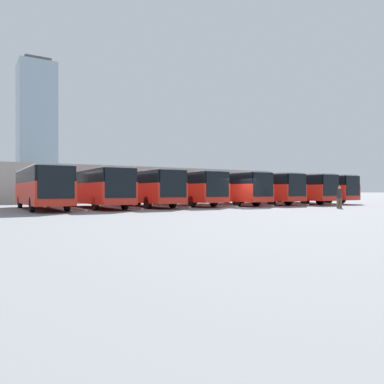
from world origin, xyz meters
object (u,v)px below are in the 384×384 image
(bus_1, at_px, (287,188))
(bus_6, at_px, (96,187))
(bus_4, at_px, (182,187))
(pedestrian, at_px, (339,197))
(bus_7, at_px, (41,186))
(bus_3, at_px, (223,188))
(bus_5, at_px, (142,187))
(bus_2, at_px, (255,188))
(bus_0, at_px, (309,188))

(bus_1, xyz_separation_m, bus_6, (21.69, -0.27, 0.00))
(bus_4, bearing_deg, bus_1, 176.61)
(pedestrian, bearing_deg, bus_7, -151.20)
(bus_4, relative_size, pedestrian, 6.79)
(bus_3, relative_size, bus_5, 1.00)
(bus_5, bearing_deg, bus_7, 4.05)
(bus_3, xyz_separation_m, bus_4, (4.34, -0.75, 0.00))
(bus_2, xyz_separation_m, bus_5, (13.02, -0.30, 0.00))
(bus_2, relative_size, bus_3, 1.00)
(bus_7, bearing_deg, bus_6, -176.98)
(bus_5, bearing_deg, bus_0, -179.21)
(bus_6, bearing_deg, bus_1, 179.95)
(bus_4, xyz_separation_m, bus_5, (4.34, 0.32, 0.00))
(bus_2, distance_m, bus_6, 17.36)
(bus_4, bearing_deg, bus_5, 4.81)
(bus_4, bearing_deg, bus_3, 170.89)
(bus_3, height_order, bus_7, same)
(bus_6, bearing_deg, pedestrian, 148.77)
(bus_2, bearing_deg, bus_0, -177.06)
(bus_0, bearing_deg, bus_6, 1.51)
(bus_0, xyz_separation_m, bus_3, (13.02, 0.48, 0.00))
(bus_2, bearing_deg, pedestrian, 89.73)
(bus_5, bearing_deg, bus_2, 179.35)
(bus_5, xyz_separation_m, pedestrian, (-12.84, 11.03, -0.82))
(bus_1, xyz_separation_m, bus_5, (17.36, -0.60, 0.00))
(bus_2, relative_size, pedestrian, 6.79)
(bus_6, bearing_deg, bus_7, 3.02)
(bus_1, xyz_separation_m, bus_2, (4.34, -0.31, 0.00))
(bus_0, relative_size, bus_2, 1.00)
(bus_2, relative_size, bus_4, 1.00)
(bus_1, height_order, bus_6, same)
(bus_0, height_order, bus_3, same)
(bus_0, xyz_separation_m, bus_6, (26.03, 0.39, 0.00))
(bus_2, height_order, bus_7, same)
(bus_7, distance_m, pedestrian, 23.96)
(bus_6, distance_m, bus_7, 4.34)
(bus_3, height_order, pedestrian, bus_3)
(bus_5, height_order, pedestrian, bus_5)
(bus_2, bearing_deg, bus_5, -0.65)
(bus_7, bearing_deg, bus_1, -179.54)
(bus_6, xyz_separation_m, pedestrian, (-17.18, 10.69, -0.82))
(bus_4, height_order, bus_7, same)
(bus_1, xyz_separation_m, pedestrian, (4.51, 10.42, -0.82))
(bus_3, bearing_deg, bus_2, -177.55)
(bus_2, height_order, bus_4, same)
(bus_2, bearing_deg, bus_6, 0.79)
(bus_2, xyz_separation_m, bus_7, (21.69, 0.22, 0.00))
(bus_1, bearing_deg, bus_7, 0.46)
(bus_3, distance_m, pedestrian, 11.41)
(bus_4, xyz_separation_m, pedestrian, (-8.50, 11.34, -0.82))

